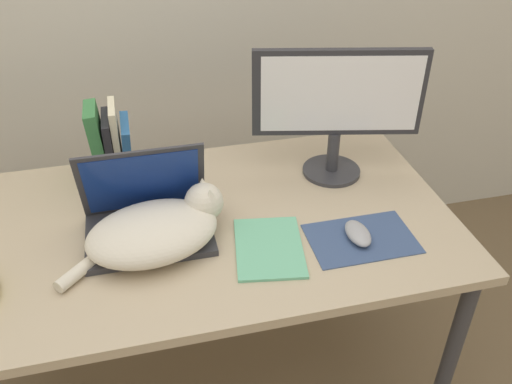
{
  "coord_description": "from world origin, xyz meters",
  "views": [
    {
      "loc": [
        -0.11,
        -0.78,
        1.64
      ],
      "look_at": [
        0.16,
        0.35,
        0.83
      ],
      "focal_mm": 38.0,
      "sensor_mm": 36.0,
      "label": 1
    }
  ],
  "objects": [
    {
      "name": "book_row",
      "position": [
        -0.2,
        0.66,
        0.84
      ],
      "size": [
        0.12,
        0.15,
        0.24
      ],
      "color": "#387A42",
      "rests_on": "desk"
    },
    {
      "name": "notepad",
      "position": [
        0.16,
        0.23,
        0.73
      ],
      "size": [
        0.2,
        0.26,
        0.01
      ],
      "color": "#6BBC93",
      "rests_on": "desk"
    },
    {
      "name": "laptop",
      "position": [
        -0.13,
        0.37,
        0.78
      ],
      "size": [
        0.32,
        0.23,
        0.24
      ],
      "color": "#2D2D33",
      "rests_on": "desk"
    },
    {
      "name": "mousepad",
      "position": [
        0.41,
        0.21,
        0.73
      ],
      "size": [
        0.27,
        0.18,
        0.0
      ],
      "color": "#384C75",
      "rests_on": "desk"
    },
    {
      "name": "cat",
      "position": [
        -0.1,
        0.31,
        0.78
      ],
      "size": [
        0.43,
        0.3,
        0.13
      ],
      "color": "beige",
      "rests_on": "desk"
    },
    {
      "name": "external_monitor",
      "position": [
        0.44,
        0.53,
        0.96
      ],
      "size": [
        0.48,
        0.18,
        0.39
      ],
      "color": "#333338",
      "rests_on": "desk"
    },
    {
      "name": "desk",
      "position": [
        0.0,
        0.38,
        0.66
      ],
      "size": [
        1.4,
        0.77,
        0.73
      ],
      "color": "tan",
      "rests_on": "ground_plane"
    },
    {
      "name": "computer_mouse",
      "position": [
        0.4,
        0.22,
        0.75
      ],
      "size": [
        0.06,
        0.11,
        0.03
      ],
      "color": "#99999E",
      "rests_on": "mousepad"
    }
  ]
}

